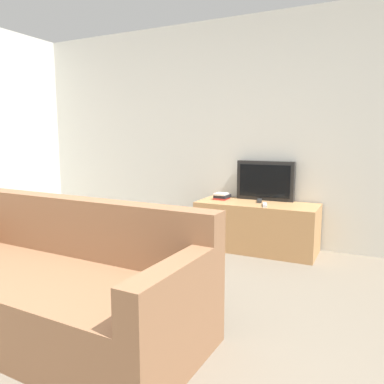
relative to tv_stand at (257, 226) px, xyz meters
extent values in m
cube|color=silver|center=(-0.19, 0.32, 1.04)|extent=(9.00, 0.06, 2.60)
cube|color=tan|center=(0.00, 0.00, 0.00)|extent=(1.30, 0.54, 0.53)
cube|color=black|center=(0.02, 0.23, 0.49)|extent=(0.65, 0.08, 0.45)
cube|color=black|center=(0.02, 0.19, 0.49)|extent=(0.57, 0.01, 0.37)
cube|color=#8C6042|center=(-0.73, -2.30, -0.06)|extent=(2.18, 0.95, 0.40)
cube|color=#8C6042|center=(-0.72, -1.95, 0.34)|extent=(2.16, 0.24, 0.41)
cube|color=#8C6042|center=(0.27, -2.34, 0.05)|extent=(0.17, 0.87, 0.63)
cube|color=#B72D28|center=(-0.44, 0.05, 0.27)|extent=(0.15, 0.17, 0.02)
cube|color=black|center=(-0.44, 0.07, 0.30)|extent=(0.15, 0.20, 0.03)
cube|color=silver|center=(-0.44, 0.05, 0.33)|extent=(0.14, 0.17, 0.02)
cube|color=#2D2D2D|center=(0.00, 0.08, 0.28)|extent=(0.10, 0.20, 0.02)
cube|color=#B7B7B7|center=(0.12, -0.14, 0.28)|extent=(0.10, 0.20, 0.02)
camera|label=1|loc=(1.13, -3.94, 0.98)|focal=35.00mm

